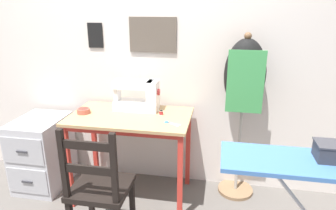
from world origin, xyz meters
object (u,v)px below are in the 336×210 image
(thread_spool_near_machine, at_px, (161,113))
(dress_form, at_px, (244,83))
(filing_cabinet, at_px, (43,152))
(fabric_bowl, at_px, (84,111))
(scissors, at_px, (170,123))
(wooden_chair, at_px, (99,189))
(sewing_machine, at_px, (139,96))

(thread_spool_near_machine, height_order, dress_form, dress_form)
(filing_cabinet, xyz_separation_m, dress_form, (1.82, 0.20, 0.71))
(fabric_bowl, height_order, scissors, fabric_bowl)
(fabric_bowl, height_order, wooden_chair, wooden_chair)
(scissors, distance_m, filing_cabinet, 1.34)
(thread_spool_near_machine, relative_size, dress_form, 0.03)
(sewing_machine, distance_m, dress_form, 0.91)
(fabric_bowl, bearing_deg, scissors, -7.03)
(scissors, xyz_separation_m, filing_cabinet, (-1.25, 0.14, -0.45))
(dress_form, bearing_deg, filing_cabinet, -173.74)
(sewing_machine, distance_m, fabric_bowl, 0.49)
(sewing_machine, relative_size, dress_form, 0.27)
(thread_spool_near_machine, height_order, filing_cabinet, thread_spool_near_machine)
(fabric_bowl, distance_m, scissors, 0.78)
(scissors, relative_size, filing_cabinet, 0.21)
(filing_cabinet, bearing_deg, dress_form, 6.26)
(sewing_machine, bearing_deg, scissors, -39.44)
(sewing_machine, relative_size, thread_spool_near_machine, 9.91)
(fabric_bowl, relative_size, dress_form, 0.08)
(dress_form, bearing_deg, scissors, -149.27)
(fabric_bowl, xyz_separation_m, filing_cabinet, (-0.48, 0.04, -0.47))
(filing_cabinet, bearing_deg, thread_spool_near_machine, 2.03)
(thread_spool_near_machine, bearing_deg, fabric_bowl, -172.91)
(sewing_machine, bearing_deg, dress_form, 4.36)
(wooden_chair, bearing_deg, thread_spool_near_machine, 65.38)
(wooden_chair, bearing_deg, fabric_bowl, 121.87)
(filing_cabinet, relative_size, dress_form, 0.46)
(sewing_machine, xyz_separation_m, fabric_bowl, (-0.44, -0.17, -0.10))
(scissors, xyz_separation_m, thread_spool_near_machine, (-0.11, 0.18, 0.02))
(sewing_machine, relative_size, wooden_chair, 0.43)
(fabric_bowl, distance_m, wooden_chair, 0.77)
(thread_spool_near_machine, relative_size, filing_cabinet, 0.06)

